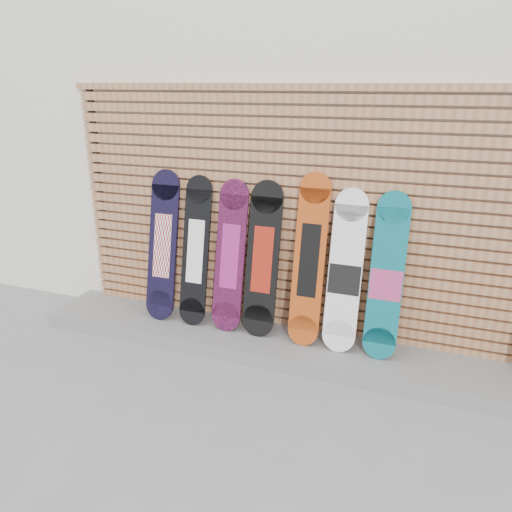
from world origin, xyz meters
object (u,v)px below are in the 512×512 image
at_px(snowboard_4, 309,261).
at_px(snowboard_1, 196,251).
at_px(snowboard_0, 163,246).
at_px(snowboard_3, 263,260).
at_px(snowboard_6, 386,278).
at_px(snowboard_5, 345,273).
at_px(snowboard_2, 230,256).

bearing_deg(snowboard_4, snowboard_1, 179.85).
relative_size(snowboard_0, snowboard_3, 1.02).
bearing_deg(snowboard_6, snowboard_4, 179.80).
bearing_deg(snowboard_1, snowboard_5, -0.21).
relative_size(snowboard_1, snowboard_3, 1.00).
relative_size(snowboard_2, snowboard_6, 1.00).
distance_m(snowboard_3, snowboard_4, 0.43).
relative_size(snowboard_1, snowboard_5, 1.01).
distance_m(snowboard_0, snowboard_6, 2.09).
xyz_separation_m(snowboard_0, snowboard_2, (0.70, 0.01, -0.02)).
height_order(snowboard_2, snowboard_3, snowboard_3).
relative_size(snowboard_4, snowboard_5, 1.08).
distance_m(snowboard_0, snowboard_4, 1.43).
height_order(snowboard_2, snowboard_4, snowboard_4).
xyz_separation_m(snowboard_0, snowboard_6, (2.09, -0.00, -0.03)).
bearing_deg(snowboard_5, snowboard_4, 179.58).
relative_size(snowboard_1, snowboard_6, 1.01).
height_order(snowboard_1, snowboard_2, snowboard_1).
height_order(snowboard_0, snowboard_5, snowboard_0).
bearing_deg(snowboard_6, snowboard_1, 179.83).
relative_size(snowboard_2, snowboard_3, 0.99).
bearing_deg(snowboard_2, snowboard_0, -179.48).
bearing_deg(snowboard_3, snowboard_2, -179.38).
relative_size(snowboard_0, snowboard_2, 1.03).
distance_m(snowboard_0, snowboard_5, 1.75).
xyz_separation_m(snowboard_2, snowboard_4, (0.74, -0.00, 0.05)).
bearing_deg(snowboard_0, snowboard_5, -0.02).
bearing_deg(snowboard_6, snowboard_5, 180.00).
xyz_separation_m(snowboard_1, snowboard_4, (1.09, -0.00, 0.05)).
bearing_deg(snowboard_3, snowboard_4, -1.06).
bearing_deg(snowboard_2, snowboard_3, 0.62).
xyz_separation_m(snowboard_1, snowboard_5, (1.40, -0.01, -0.02)).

